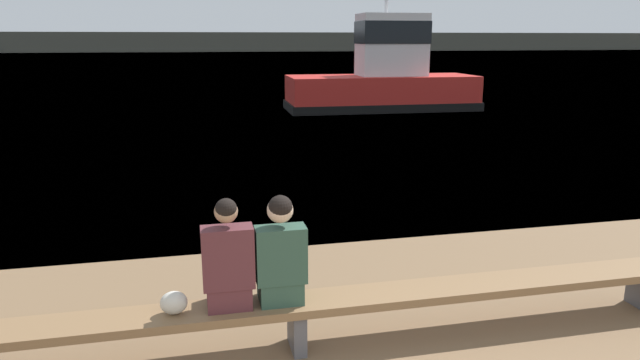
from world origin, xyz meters
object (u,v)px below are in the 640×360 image
at_px(person_left, 228,262).
at_px(tugboat_red, 384,80).
at_px(shopping_bag, 174,303).
at_px(person_right, 281,255).
at_px(bench_main, 297,309).

height_order(person_left, tugboat_red, tugboat_red).
height_order(person_left, shopping_bag, person_left).
xyz_separation_m(person_right, tugboat_red, (6.87, 17.20, 0.25)).
bearing_deg(shopping_bag, bench_main, 0.73).
relative_size(person_left, tugboat_red, 0.13).
bearing_deg(shopping_bag, person_right, 0.80).
distance_m(bench_main, person_left, 0.79).
height_order(bench_main, shopping_bag, shopping_bag).
xyz_separation_m(bench_main, person_right, (-0.14, -0.00, 0.53)).
relative_size(person_right, shopping_bag, 4.34).
bearing_deg(person_right, tugboat_red, 68.22).
bearing_deg(bench_main, tugboat_red, 68.62).
bearing_deg(shopping_bag, tugboat_red, 65.60).
bearing_deg(bench_main, shopping_bag, -179.27).
bearing_deg(person_right, person_left, 179.82).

